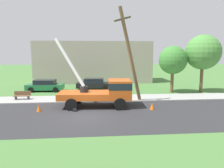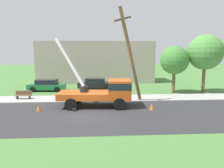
# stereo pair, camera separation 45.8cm
# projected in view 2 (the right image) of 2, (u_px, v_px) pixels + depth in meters

# --- Properties ---
(ground_plane) EXTENTS (120.00, 120.00, 0.00)m
(ground_plane) POSITION_uv_depth(u_px,v_px,m) (90.00, 89.00, 27.80)
(ground_plane) COLOR #477538
(road_asphalt) EXTENTS (80.00, 8.35, 0.01)m
(road_asphalt) POSITION_uv_depth(u_px,v_px,m) (85.00, 115.00, 15.95)
(road_asphalt) COLOR #2B2B2D
(road_asphalt) RESTS_ON ground
(sidewalk_strip) EXTENTS (80.00, 3.07, 0.10)m
(sidewalk_strip) POSITION_uv_depth(u_px,v_px,m) (88.00, 98.00, 21.58)
(sidewalk_strip) COLOR #9E9E99
(sidewalk_strip) RESTS_ON ground
(utility_truck) EXTENTS (6.75, 3.21, 5.98)m
(utility_truck) POSITION_uv_depth(u_px,v_px,m) (104.00, 91.00, 18.36)
(utility_truck) COLOR #C65119
(utility_truck) RESTS_ON ground
(leaning_utility_pole) EXTENTS (2.95, 1.81, 8.73)m
(leaning_utility_pole) POSITION_uv_depth(u_px,v_px,m) (130.00, 55.00, 19.47)
(leaning_utility_pole) COLOR brown
(leaning_utility_pole) RESTS_ON ground
(traffic_cone_ahead) EXTENTS (0.36, 0.36, 0.56)m
(traffic_cone_ahead) POSITION_uv_depth(u_px,v_px,m) (152.00, 106.00, 17.45)
(traffic_cone_ahead) COLOR orange
(traffic_cone_ahead) RESTS_ON ground
(traffic_cone_behind) EXTENTS (0.36, 0.36, 0.56)m
(traffic_cone_behind) POSITION_uv_depth(u_px,v_px,m) (39.00, 108.00, 17.09)
(traffic_cone_behind) COLOR orange
(traffic_cone_behind) RESTS_ON ground
(parked_sedan_green) EXTENTS (4.50, 2.18, 1.42)m
(parked_sedan_green) POSITION_uv_depth(u_px,v_px,m) (47.00, 85.00, 26.08)
(parked_sedan_green) COLOR #1E6638
(parked_sedan_green) RESTS_ON ground
(parked_sedan_black) EXTENTS (4.53, 2.25, 1.42)m
(parked_sedan_black) POSITION_uv_depth(u_px,v_px,m) (96.00, 84.00, 27.37)
(parked_sedan_black) COLOR black
(parked_sedan_black) RESTS_ON ground
(park_bench) EXTENTS (1.60, 0.45, 0.90)m
(park_bench) POSITION_uv_depth(u_px,v_px,m) (24.00, 95.00, 21.18)
(park_bench) COLOR brown
(park_bench) RESTS_ON ground
(roadside_tree_near) EXTENTS (4.04, 4.04, 6.75)m
(roadside_tree_near) POSITION_uv_depth(u_px,v_px,m) (205.00, 52.00, 24.33)
(roadside_tree_near) COLOR brown
(roadside_tree_near) RESTS_ON ground
(roadside_tree_far) EXTENTS (3.27, 3.27, 5.47)m
(roadside_tree_far) POSITION_uv_depth(u_px,v_px,m) (175.00, 60.00, 24.36)
(roadside_tree_far) COLOR brown
(roadside_tree_far) RESTS_ON ground
(lowrise_building_backdrop) EXTENTS (18.00, 6.00, 6.40)m
(lowrise_building_backdrop) POSITION_uv_depth(u_px,v_px,m) (96.00, 62.00, 34.50)
(lowrise_building_backdrop) COLOR #A5998C
(lowrise_building_backdrop) RESTS_ON ground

